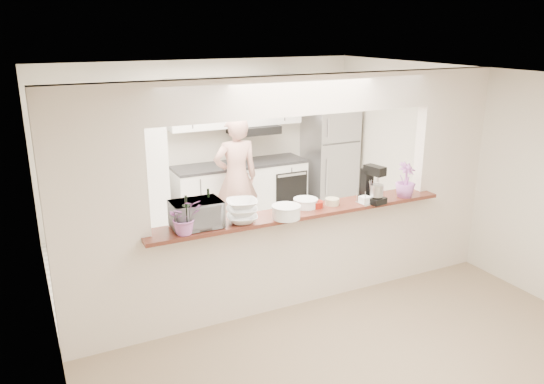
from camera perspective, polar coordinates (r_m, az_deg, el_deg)
floor at (r=6.11m, az=2.74°, el=-11.56°), size 6.00×6.00×0.00m
tile_overlay at (r=7.36m, az=-3.10°, el=-6.30°), size 5.00×2.90×0.01m
partition at (r=5.55m, az=2.95°, el=1.98°), size 5.00×0.15×2.50m
bar_counter at (r=5.85m, az=2.84°, el=-6.63°), size 3.40×0.38×1.09m
kitchen_cabinets at (r=8.03m, az=-7.73°, el=2.90°), size 3.15×0.62×2.25m
refrigerator at (r=8.93m, az=6.19°, el=3.59°), size 0.75×0.70×1.70m
flower_left at (r=5.00m, az=-9.39°, el=-2.61°), size 0.32×0.28×0.34m
wine_bottle_a at (r=5.02m, az=-9.16°, el=-2.86°), size 0.07×0.07×0.37m
wine_bottle_b at (r=5.26m, az=-6.82°, el=-1.90°), size 0.07×0.07×0.35m
toaster_oven at (r=5.16m, az=-8.15°, el=-2.39°), size 0.48×0.33×0.27m
serving_bowls at (r=5.25m, az=-3.24°, el=-2.12°), size 0.38×0.38×0.23m
plate_stack_a at (r=5.38m, az=1.55°, el=-2.15°), size 0.30×0.30×0.14m
plate_stack_b at (r=5.72m, az=3.63°, el=-1.17°), size 0.27×0.27×0.09m
red_bowl at (r=5.73m, az=4.80°, el=-1.33°), size 0.15×0.15×0.07m
tan_bowl at (r=5.83m, az=6.49°, el=-1.04°), size 0.15×0.15×0.07m
utensil_caddy at (r=5.93m, az=10.39°, el=-0.19°), size 0.28×0.19×0.25m
stand_mixer at (r=5.95m, az=10.73°, el=0.67°), size 0.23×0.31×0.42m
flower_right at (r=6.21m, az=14.17°, el=1.26°), size 0.27×0.27×0.40m
person at (r=7.55m, az=-3.88°, el=1.45°), size 0.68×0.47×1.79m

